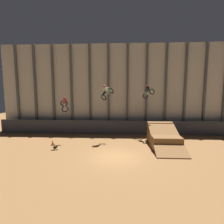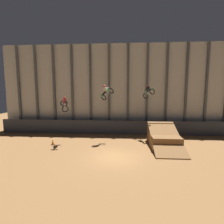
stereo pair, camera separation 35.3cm
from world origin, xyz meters
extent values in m
plane|color=olive|center=(0.00, 0.00, 0.00)|extent=(60.00, 60.00, 0.00)
cube|color=beige|center=(0.00, 9.55, 5.94)|extent=(32.00, 0.12, 11.88)
cube|color=#4C5156|center=(-13.93, 9.35, 5.94)|extent=(0.28, 0.28, 11.88)
cube|color=#4C5156|center=(-11.40, 9.35, 5.94)|extent=(0.28, 0.28, 11.88)
cube|color=#4C5156|center=(-8.87, 9.35, 5.94)|extent=(0.28, 0.28, 11.88)
cube|color=#4C5156|center=(-6.33, 9.35, 5.94)|extent=(0.28, 0.28, 11.88)
cube|color=#4C5156|center=(-3.80, 9.35, 5.94)|extent=(0.28, 0.28, 11.88)
cube|color=#4C5156|center=(-1.27, 9.35, 5.94)|extent=(0.28, 0.28, 11.88)
cube|color=#4C5156|center=(1.27, 9.35, 5.94)|extent=(0.28, 0.28, 11.88)
cube|color=#4C5156|center=(3.80, 9.35, 5.94)|extent=(0.28, 0.28, 11.88)
cube|color=#4C5156|center=(6.33, 9.35, 5.94)|extent=(0.28, 0.28, 11.88)
cube|color=#4C5156|center=(8.87, 9.35, 5.94)|extent=(0.28, 0.28, 11.88)
cube|color=#4C5156|center=(11.40, 9.35, 5.94)|extent=(0.28, 0.28, 11.88)
cube|color=#383D47|center=(0.00, 8.10, 0.90)|extent=(31.36, 0.20, 1.81)
cube|color=brown|center=(4.88, 3.66, 0.62)|extent=(2.79, 4.04, 1.24)
cube|color=brown|center=(4.88, 5.43, 1.03)|extent=(2.85, 0.50, 2.07)
cube|color=olive|center=(4.88, 2.79, 1.03)|extent=(2.85, 5.84, 2.26)
torus|color=black|center=(-5.57, 4.03, 3.69)|extent=(0.82, 0.63, 0.69)
torus|color=black|center=(-5.27, 2.86, 4.40)|extent=(0.82, 0.63, 0.69)
cube|color=#B7B7BC|center=(-5.43, 3.46, 4.17)|extent=(0.32, 0.62, 0.50)
cube|color=red|center=(-5.49, 3.70, 4.26)|extent=(0.32, 0.53, 0.43)
cube|color=black|center=(-5.40, 3.37, 4.48)|extent=(0.29, 0.57, 0.39)
cube|color=red|center=(-5.28, 2.90, 4.67)|extent=(0.22, 0.37, 0.23)
cylinder|color=#B7B7BC|center=(-5.56, 4.00, 3.99)|extent=(0.17, 0.47, 0.38)
cylinder|color=black|center=(-5.58, 4.08, 4.22)|extent=(0.50, 0.49, 0.04)
cube|color=maroon|center=(-5.48, 3.68, 4.62)|extent=(0.34, 0.34, 0.53)
sphere|color=red|center=(-5.54, 3.92, 4.85)|extent=(0.34, 0.41, 0.36)
cylinder|color=maroon|center=(-5.58, 3.57, 4.37)|extent=(0.17, 0.29, 0.43)
cylinder|color=maroon|center=(-5.35, 3.63, 4.37)|extent=(0.17, 0.29, 0.43)
cylinder|color=maroon|center=(-5.69, 3.85, 4.52)|extent=(0.18, 0.40, 0.45)
cylinder|color=maroon|center=(-5.38, 3.93, 4.52)|extent=(0.18, 0.40, 0.45)
torus|color=black|center=(-0.70, 5.32, 5.66)|extent=(0.86, 0.81, 0.69)
torus|color=black|center=(-1.44, 4.36, 4.96)|extent=(0.86, 0.81, 0.69)
cube|color=#B7B7BC|center=(-1.14, 4.76, 5.39)|extent=(0.50, 0.58, 0.50)
cube|color=green|center=(-1.11, 4.79, 5.64)|extent=(0.46, 0.52, 0.43)
cube|color=black|center=(-1.32, 4.51, 5.46)|extent=(0.46, 0.53, 0.38)
cube|color=green|center=(-1.57, 4.19, 5.13)|extent=(0.32, 0.36, 0.23)
cylinder|color=#B7B7BC|center=(-0.87, 5.10, 5.77)|extent=(0.12, 0.14, 0.55)
cylinder|color=black|center=(-0.97, 4.98, 5.96)|extent=(0.29, 0.62, 0.04)
cube|color=silver|center=(-1.30, 4.54, 5.80)|extent=(0.52, 0.56, 0.47)
sphere|color=red|center=(-1.35, 4.48, 6.13)|extent=(0.42, 0.44, 0.36)
cylinder|color=silver|center=(-1.29, 4.76, 5.61)|extent=(0.35, 0.41, 0.15)
cylinder|color=silver|center=(-1.10, 4.61, 5.61)|extent=(0.35, 0.41, 0.15)
cylinder|color=silver|center=(-1.31, 4.79, 5.94)|extent=(0.38, 0.47, 0.17)
cylinder|color=silver|center=(-1.06, 4.60, 5.94)|extent=(0.38, 0.47, 0.17)
torus|color=black|center=(3.36, 7.02, 5.04)|extent=(0.82, 0.67, 0.72)
torus|color=black|center=(3.94, 5.86, 5.57)|extent=(0.82, 0.67, 0.72)
cube|color=#B7B7BC|center=(3.65, 6.44, 5.44)|extent=(0.42, 0.61, 0.46)
cube|color=green|center=(3.54, 6.65, 5.56)|extent=(0.40, 0.54, 0.39)
cube|color=black|center=(3.71, 6.33, 5.73)|extent=(0.39, 0.58, 0.33)
cube|color=green|center=(3.93, 5.87, 5.85)|extent=(0.28, 0.38, 0.19)
cylinder|color=#B7B7BC|center=(3.39, 6.95, 5.33)|extent=(0.24, 0.41, 0.43)
cylinder|color=black|center=(3.37, 7.00, 5.57)|extent=(0.46, 0.52, 0.04)
cube|color=black|center=(3.57, 6.59, 5.91)|extent=(0.35, 0.32, 0.51)
sphere|color=red|center=(3.48, 6.78, 6.17)|extent=(0.38, 0.42, 0.34)
cylinder|color=black|center=(3.49, 6.49, 5.65)|extent=(0.24, 0.33, 0.41)
cylinder|color=black|center=(3.70, 6.60, 5.65)|extent=(0.24, 0.33, 0.41)
cylinder|color=black|center=(3.33, 6.72, 5.84)|extent=(0.27, 0.43, 0.41)
cylinder|color=black|center=(3.62, 6.86, 5.84)|extent=(0.27, 0.43, 0.41)
cube|color=black|center=(-6.67, 3.03, 0.01)|extent=(0.36, 0.36, 0.03)
cone|color=orange|center=(-6.67, 3.03, 0.31)|extent=(0.28, 0.28, 0.55)
camera|label=1|loc=(0.45, -14.32, 5.62)|focal=28.00mm
camera|label=2|loc=(0.80, -14.30, 5.62)|focal=28.00mm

